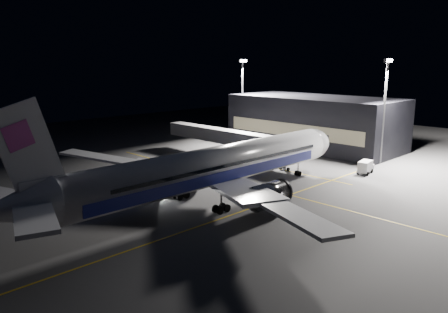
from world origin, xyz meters
name	(u,v)px	position (x,y,z in m)	size (l,w,h in m)	color
ground	(215,201)	(0.00, 0.00, 0.00)	(200.00, 200.00, 0.00)	#4C4C4F
guide_line_main	(260,187)	(10.00, 0.00, 0.01)	(0.25, 80.00, 0.01)	gold
guide_line_cross	(245,210)	(0.00, -6.00, 0.01)	(70.00, 0.25, 0.01)	gold
guide_line_side	(261,165)	(22.00, 10.00, 0.01)	(0.25, 40.00, 0.01)	gold
airliner	(210,168)	(-1.08, 0.00, 5.16)	(61.48, 54.22, 16.64)	silver
terminal	(314,122)	(45.98, 14.00, 6.00)	(18.12, 40.00, 12.00)	black
jet_bridge	(232,137)	(22.00, 18.06, 4.58)	(3.60, 34.40, 6.30)	#B2B2B7
floodlight_mast_north	(242,92)	(40.00, 31.99, 12.37)	(2.40, 0.68, 20.70)	#59595E
floodlight_mast_south	(385,102)	(40.00, -6.01, 12.37)	(2.40, 0.67, 20.70)	#59595E
service_truck	(366,166)	(30.93, -7.63, 1.25)	(4.83, 2.62, 2.34)	silver
baggage_tug	(157,191)	(-4.73, 8.00, 0.69)	(2.36, 2.03, 1.51)	black
safety_cone_a	(158,189)	(-3.05, 9.92, 0.29)	(0.39, 0.39, 0.58)	#E75D09
safety_cone_b	(195,178)	(5.28, 10.81, 0.31)	(0.42, 0.42, 0.63)	#E75D09
safety_cone_c	(140,199)	(-8.00, 7.67, 0.26)	(0.34, 0.34, 0.52)	#E75D09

